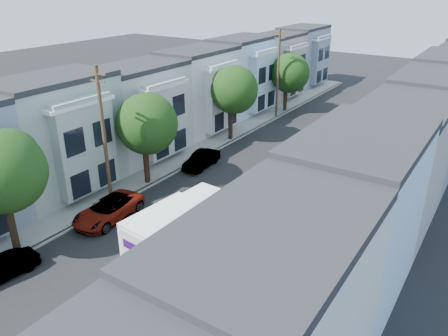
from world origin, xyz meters
name	(u,v)px	position (x,y,z in m)	size (l,w,h in m)	color
ground	(159,244)	(0.00, 0.00, 0.00)	(160.00, 160.00, 0.00)	black
road_slab	(272,165)	(0.00, 15.00, 0.01)	(12.00, 70.00, 0.02)	black
curb_left	(216,151)	(-6.05, 15.00, 0.07)	(0.30, 70.00, 0.15)	gray
curb_right	(338,180)	(6.05, 15.00, 0.07)	(0.30, 70.00, 0.15)	gray
sidewalk_left	(204,148)	(-7.35, 15.00, 0.07)	(2.60, 70.00, 0.15)	gray
sidewalk_right	(353,184)	(7.35, 15.00, 0.07)	(2.60, 70.00, 0.15)	gray
centerline	(272,165)	(0.00, 15.00, 0.00)	(0.12, 70.00, 0.01)	gold
townhouse_row_left	(174,141)	(-11.15, 15.00, 0.00)	(5.00, 70.00, 8.50)	#ABA29D
townhouse_row_right	(402,197)	(11.15, 15.00, 0.00)	(5.00, 70.00, 8.50)	#ABA29D
tree_b	(3,172)	(-6.30, -5.36, 5.39)	(4.70, 4.70, 7.77)	black
tree_c	(146,124)	(-6.30, 6.15, 5.08)	(4.70, 4.70, 7.45)	black
tree_d	(233,90)	(-6.30, 18.48, 5.22)	(4.70, 4.70, 7.59)	black
tree_e	(289,73)	(-6.30, 30.94, 4.75)	(4.70, 4.70, 7.11)	black
tree_far_r	(403,96)	(6.89, 30.98, 3.81)	(3.10, 3.10, 5.40)	black
utility_pole_near	(104,138)	(-6.30, 2.00, 5.15)	(1.60, 0.26, 10.00)	#42301E
utility_pole_far	(278,74)	(-6.30, 28.00, 5.15)	(1.60, 0.26, 10.00)	#42301E
fedex_truck	(180,229)	(1.93, -0.18, 1.87)	(2.69, 7.00, 3.36)	white
lead_sedan	(250,201)	(2.55, 6.77, 0.77)	(1.62, 4.60, 1.53)	black
parked_left_b	(4,269)	(-4.90, -7.20, 0.61)	(1.30, 3.68, 1.23)	black
parked_left_c	(108,210)	(-4.90, 0.44, 0.74)	(2.45, 5.30, 1.47)	#A6A7AB
parked_left_d	(202,160)	(-4.90, 11.19, 0.69)	(1.46, 4.13, 1.38)	#440413
parked_right_a	(149,331)	(4.90, -6.21, 0.61)	(2.02, 4.39, 1.22)	#4A4D56
parked_right_b	(202,280)	(4.90, -2.19, 0.77)	(1.82, 4.75, 1.54)	#BCBCBC
parked_right_c	(343,154)	(4.90, 19.44, 0.61)	(2.04, 4.42, 1.23)	black
parked_right_d	(372,127)	(4.90, 28.36, 0.71)	(1.68, 4.38, 1.42)	#071B3A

